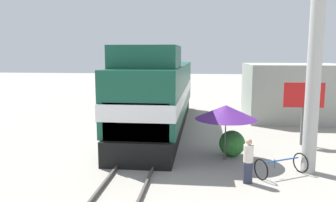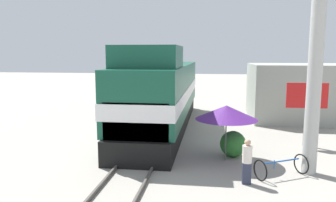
{
  "view_description": "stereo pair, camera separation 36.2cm",
  "coord_description": "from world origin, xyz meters",
  "px_view_note": "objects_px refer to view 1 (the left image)",
  "views": [
    {
      "loc": [
        2.61,
        -14.05,
        4.47
      ],
      "look_at": [
        1.2,
        -1.08,
        2.59
      ],
      "focal_mm": 35.0,
      "sensor_mm": 36.0,
      "label": 1
    },
    {
      "loc": [
        2.96,
        -14.01,
        4.47
      ],
      "look_at": [
        1.2,
        -1.08,
        2.59
      ],
      "focal_mm": 35.0,
      "sensor_mm": 36.0,
      "label": 2
    }
  ],
  "objects_px": {
    "bicycle": "(281,166)",
    "billboard_sign": "(304,99)",
    "locomotive": "(159,95)",
    "utility_pole": "(317,23)",
    "vendor_umbrella": "(226,112)",
    "person_bystander": "(248,159)"
  },
  "relations": [
    {
      "from": "billboard_sign",
      "to": "utility_pole",
      "type": "bearing_deg",
      "value": -102.34
    },
    {
      "from": "utility_pole",
      "to": "vendor_umbrella",
      "type": "bearing_deg",
      "value": 159.76
    },
    {
      "from": "vendor_umbrella",
      "to": "bicycle",
      "type": "xyz_separation_m",
      "value": [
        1.95,
        -1.69,
        -1.67
      ]
    },
    {
      "from": "locomotive",
      "to": "bicycle",
      "type": "distance_m",
      "value": 9.08
    },
    {
      "from": "locomotive",
      "to": "bicycle",
      "type": "height_order",
      "value": "locomotive"
    },
    {
      "from": "person_bystander",
      "to": "bicycle",
      "type": "bearing_deg",
      "value": 31.25
    },
    {
      "from": "utility_pole",
      "to": "person_bystander",
      "type": "xyz_separation_m",
      "value": [
        -2.44,
        -1.35,
        -4.72
      ]
    },
    {
      "from": "utility_pole",
      "to": "bicycle",
      "type": "xyz_separation_m",
      "value": [
        -1.12,
        -0.56,
        -5.18
      ]
    },
    {
      "from": "vendor_umbrella",
      "to": "bicycle",
      "type": "distance_m",
      "value": 3.07
    },
    {
      "from": "vendor_umbrella",
      "to": "person_bystander",
      "type": "relative_size",
      "value": 1.63
    },
    {
      "from": "person_bystander",
      "to": "utility_pole",
      "type": "bearing_deg",
      "value": 29.05
    },
    {
      "from": "bicycle",
      "to": "billboard_sign",
      "type": "bearing_deg",
      "value": 126.97
    },
    {
      "from": "utility_pole",
      "to": "vendor_umbrella",
      "type": "relative_size",
      "value": 4.27
    },
    {
      "from": "locomotive",
      "to": "bicycle",
      "type": "relative_size",
      "value": 7.31
    },
    {
      "from": "locomotive",
      "to": "billboard_sign",
      "type": "relative_size",
      "value": 4.8
    },
    {
      "from": "locomotive",
      "to": "vendor_umbrella",
      "type": "bearing_deg",
      "value": -56.24
    },
    {
      "from": "vendor_umbrella",
      "to": "person_bystander",
      "type": "distance_m",
      "value": 2.84
    },
    {
      "from": "locomotive",
      "to": "vendor_umbrella",
      "type": "distance_m",
      "value": 6.41
    },
    {
      "from": "billboard_sign",
      "to": "bicycle",
      "type": "bearing_deg",
      "value": -113.95
    },
    {
      "from": "bicycle",
      "to": "utility_pole",
      "type": "bearing_deg",
      "value": 87.27
    },
    {
      "from": "locomotive",
      "to": "vendor_umbrella",
      "type": "height_order",
      "value": "locomotive"
    },
    {
      "from": "locomotive",
      "to": "billboard_sign",
      "type": "bearing_deg",
      "value": -19.01
    }
  ]
}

